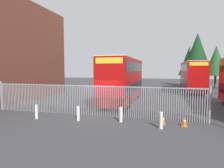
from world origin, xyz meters
name	(u,v)px	position (x,y,z in m)	size (l,w,h in m)	color
ground_plane	(121,99)	(0.00, 8.00, 0.00)	(100.00, 100.00, 0.00)	#3D3D42
palisade_fence	(90,99)	(-0.54, 0.00, 1.18)	(15.88, 0.14, 2.35)	gray
double_decker_bus_behind_fence_left	(124,78)	(0.55, 6.50, 2.42)	(2.54, 10.81, 4.42)	#B70C0C
double_decker_bus_behind_fence_right	(192,75)	(8.56, 17.82, 2.42)	(2.54, 10.81, 4.42)	#B70C0C
bollard_near_left	(36,112)	(-3.72, -1.83, 0.47)	(0.20, 0.20, 0.95)	silver
bollard_center_front	(78,113)	(-0.77, -1.56, 0.47)	(0.20, 0.20, 0.95)	silver
bollard_near_right	(121,115)	(1.98, -1.16, 0.47)	(0.20, 0.20, 0.95)	silver
bollard_far_right	(161,120)	(4.47, -1.92, 0.47)	(0.20, 0.20, 0.95)	silver
traffic_cone_by_gate	(184,122)	(5.78, -1.11, 0.29)	(0.34, 0.34, 0.59)	orange
traffic_cone_mid_forecourt	(163,120)	(4.56, -1.00, 0.29)	(0.34, 0.34, 0.59)	orange
tree_tall_back	(216,61)	(13.14, 24.32, 4.81)	(3.62, 3.62, 7.41)	#4C3823
tree_short_side	(189,61)	(9.35, 29.15, 5.03)	(4.09, 4.09, 7.96)	#4C3823
tree_mid_row	(197,53)	(10.40, 26.46, 6.34)	(5.19, 5.19, 10.06)	#4C3823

